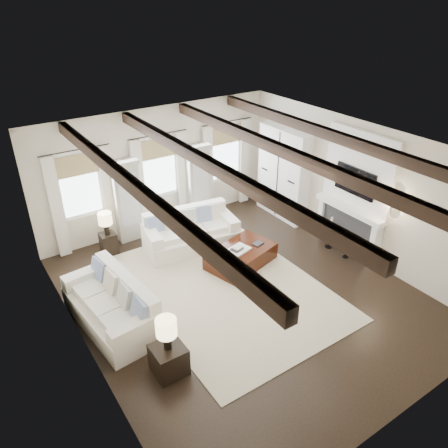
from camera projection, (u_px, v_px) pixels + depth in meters
ground at (242, 294)px, 9.29m from camera, size 7.50×7.50×0.00m
room_shell at (248, 190)px, 9.39m from camera, size 6.54×7.54×3.22m
area_rug at (226, 287)px, 9.49m from camera, size 3.59×5.04×0.02m
sofa_back at (190, 233)px, 10.79m from camera, size 2.37×1.34×0.96m
sofa_left at (113, 306)px, 8.33m from camera, size 1.23×2.34×0.97m
ottoman at (241, 256)px, 10.18m from camera, size 1.77×1.34×0.41m
tray at (239, 250)px, 10.02m from camera, size 0.58×0.49×0.04m
book_lower at (237, 249)px, 9.98m from camera, size 0.30×0.26×0.04m
book_upper at (238, 247)px, 9.97m from camera, size 0.26×0.22×0.03m
book_loose at (258, 244)px, 10.26m from camera, size 0.28×0.23×0.03m
side_table_front at (169, 360)px, 7.31m from camera, size 0.53×0.53×0.53m
lamp_front at (166, 329)px, 6.99m from camera, size 0.35×0.35×0.60m
side_table_back at (109, 243)px, 10.57m from camera, size 0.36×0.36×0.54m
lamp_back at (105, 220)px, 10.25m from camera, size 0.33×0.33×0.56m
candlestick_near at (347, 247)px, 10.40m from camera, size 0.15×0.15×0.72m
candlestick_far at (330, 235)px, 10.77m from camera, size 0.17×0.17×0.84m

